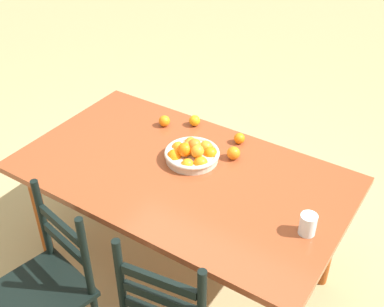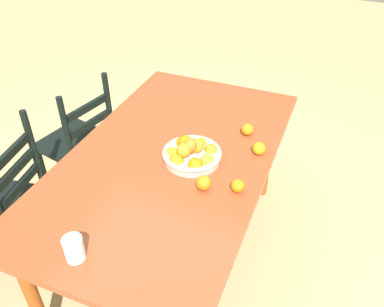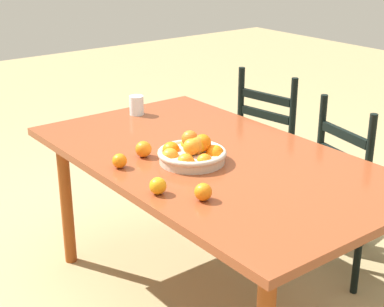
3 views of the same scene
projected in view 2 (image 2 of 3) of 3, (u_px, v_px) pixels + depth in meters
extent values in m
plane|color=tan|center=(174.00, 252.00, 2.50)|extent=(12.00, 12.00, 0.00)
cube|color=brown|center=(170.00, 158.00, 2.05)|extent=(1.72, 0.99, 0.04)
cylinder|color=#924015|center=(267.00, 153.00, 2.72)|extent=(0.06, 0.06, 0.72)
cylinder|color=#924015|center=(32.00, 296.00, 1.85)|extent=(0.06, 0.06, 0.72)
cylinder|color=#924015|center=(167.00, 130.00, 2.94)|extent=(0.06, 0.06, 0.72)
cube|color=black|center=(0.00, 207.00, 2.21)|extent=(0.47, 0.47, 0.03)
cylinder|color=black|center=(2.00, 208.00, 2.51)|extent=(0.04, 0.04, 0.42)
cylinder|color=black|center=(54.00, 218.00, 2.45)|extent=(0.04, 0.04, 0.42)
cylinder|color=black|center=(21.00, 265.00, 2.17)|extent=(0.04, 0.04, 0.42)
cylinder|color=black|center=(35.00, 153.00, 2.15)|extent=(0.04, 0.04, 0.52)
cube|color=black|center=(20.00, 186.00, 2.06)|extent=(0.32, 0.07, 0.04)
cube|color=black|center=(14.00, 171.00, 2.00)|extent=(0.32, 0.07, 0.04)
cube|color=black|center=(9.00, 155.00, 1.94)|extent=(0.32, 0.07, 0.04)
cube|color=black|center=(75.00, 142.00, 2.65)|extent=(0.48, 0.48, 0.03)
cylinder|color=black|center=(82.00, 149.00, 2.99)|extent=(0.04, 0.04, 0.44)
cylinder|color=black|center=(44.00, 174.00, 2.76)|extent=(0.04, 0.04, 0.44)
cylinder|color=black|center=(117.00, 165.00, 2.83)|extent=(0.04, 0.04, 0.44)
cylinder|color=black|center=(80.00, 193.00, 2.60)|extent=(0.04, 0.04, 0.44)
cylinder|color=black|center=(109.00, 107.00, 2.55)|extent=(0.04, 0.04, 0.46)
cylinder|color=black|center=(67.00, 132.00, 2.31)|extent=(0.04, 0.04, 0.46)
cube|color=black|center=(90.00, 124.00, 2.45)|extent=(0.31, 0.09, 0.04)
cube|color=black|center=(87.00, 108.00, 2.38)|extent=(0.31, 0.09, 0.04)
cylinder|color=beige|center=(192.00, 156.00, 2.00)|extent=(0.28, 0.28, 0.04)
torus|color=beige|center=(192.00, 153.00, 1.99)|extent=(0.30, 0.30, 0.02)
sphere|color=orange|center=(201.00, 144.00, 2.06)|extent=(0.07, 0.07, 0.07)
sphere|color=orange|center=(183.00, 143.00, 2.06)|extent=(0.08, 0.08, 0.08)
sphere|color=orange|center=(172.00, 153.00, 1.99)|extent=(0.06, 0.06, 0.06)
sphere|color=orange|center=(176.00, 161.00, 1.94)|extent=(0.08, 0.08, 0.08)
sphere|color=orange|center=(195.00, 166.00, 1.91)|extent=(0.08, 0.08, 0.08)
sphere|color=orange|center=(207.00, 162.00, 1.94)|extent=(0.07, 0.07, 0.07)
sphere|color=orange|center=(211.00, 151.00, 2.01)|extent=(0.07, 0.07, 0.07)
sphere|color=orange|center=(190.00, 145.00, 1.94)|extent=(0.07, 0.07, 0.07)
sphere|color=orange|center=(189.00, 145.00, 1.98)|extent=(0.07, 0.07, 0.07)
sphere|color=orange|center=(189.00, 145.00, 1.98)|extent=(0.07, 0.07, 0.07)
sphere|color=orange|center=(185.00, 143.00, 1.99)|extent=(0.08, 0.08, 0.08)
sphere|color=orange|center=(197.00, 146.00, 1.97)|extent=(0.07, 0.07, 0.07)
sphere|color=orange|center=(192.00, 146.00, 1.98)|extent=(0.08, 0.08, 0.08)
sphere|color=orange|center=(184.00, 150.00, 1.93)|extent=(0.07, 0.07, 0.07)
sphere|color=orange|center=(247.00, 129.00, 2.17)|extent=(0.07, 0.07, 0.07)
sphere|color=orange|center=(259.00, 149.00, 2.03)|extent=(0.07, 0.07, 0.07)
sphere|color=orange|center=(204.00, 183.00, 1.82)|extent=(0.07, 0.07, 0.07)
sphere|color=orange|center=(238.00, 186.00, 1.81)|extent=(0.06, 0.06, 0.06)
cylinder|color=silver|center=(74.00, 249.00, 1.50)|extent=(0.08, 0.08, 0.10)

